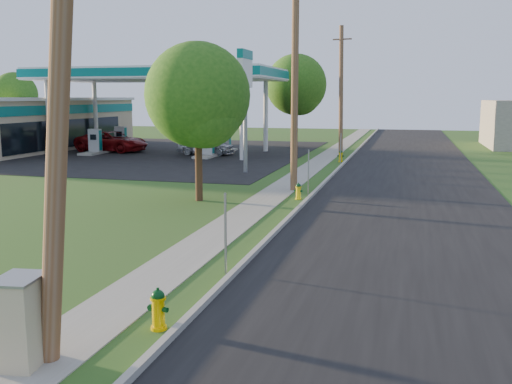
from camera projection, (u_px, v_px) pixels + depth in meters
ground_plane at (139, 343)px, 10.00m from camera, size 140.00×140.00×0.00m
road at (407, 231)px, 18.38m from camera, size 8.00×120.00×0.02m
curb at (285, 222)px, 19.39m from camera, size 0.15×120.00×0.15m
sidewalk at (236, 221)px, 19.85m from camera, size 1.50×120.00×0.03m
forecourt at (138, 152)px, 44.57m from camera, size 26.00×28.00×0.02m
utility_pole_near at (60, 60)px, 8.41m from camera, size 1.40×0.32×9.48m
utility_pole_mid at (295, 82)px, 25.54m from camera, size 1.40×0.32×9.80m
utility_pole_far at (341, 90)px, 42.72m from camera, size 1.40×0.32×9.50m
sign_post_near at (225, 234)px, 13.77m from camera, size 0.05×0.04×2.00m
sign_post_mid at (308, 172)px, 25.02m from camera, size 0.05×0.04×2.00m
sign_post_far at (341, 149)px, 36.65m from camera, size 0.05×0.04×2.00m
gas_canopy at (159, 75)px, 43.09m from camera, size 18.18×9.18×6.40m
fuel_pump_nw at (95, 145)px, 43.18m from camera, size 1.20×3.20×1.90m
fuel_pump_ne at (207, 147)px, 40.89m from camera, size 1.20×3.20×1.90m
fuel_pump_sw at (121, 141)px, 46.99m from camera, size 1.20×3.20×1.90m
fuel_pump_se at (225, 143)px, 44.70m from camera, size 1.20×3.20×1.90m
convenience_store at (15, 123)px, 47.02m from camera, size 10.40×22.40×4.25m
price_pylon at (245, 76)px, 31.70m from camera, size 0.34×2.04×6.85m
tree_verge at (199, 99)px, 23.01m from camera, size 4.28×4.28×6.49m
tree_lot at (297, 87)px, 49.12m from camera, size 5.26×5.26×7.97m
tree_back at (15, 96)px, 57.41m from camera, size 4.47×4.47×6.78m
hydrant_near at (158, 309)px, 10.51m from camera, size 0.42×0.37×0.80m
hydrant_mid at (298, 191)px, 24.01m from camera, size 0.37×0.33×0.71m
hydrant_far at (341, 156)px, 37.81m from camera, size 0.43×0.38×0.82m
utility_cabinet at (21, 322)px, 9.04m from camera, size 0.77×0.94×1.48m
car_red at (112, 142)px, 44.99m from camera, size 6.10×3.35×1.62m
car_silver at (206, 145)px, 42.44m from camera, size 4.40×2.08×1.45m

